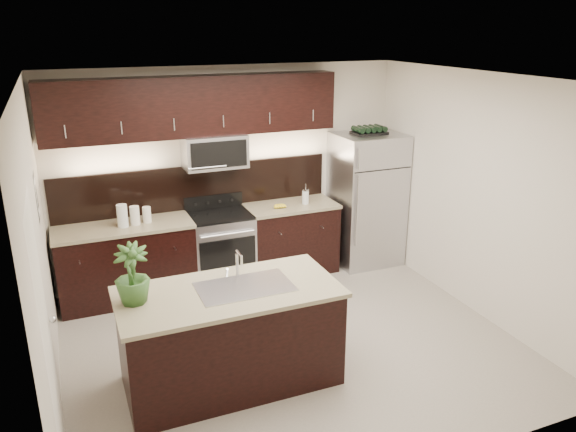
# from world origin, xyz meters

# --- Properties ---
(ground) EXTENTS (4.50, 4.50, 0.00)m
(ground) POSITION_xyz_m (0.00, 0.00, 0.00)
(ground) COLOR gray
(ground) RESTS_ON ground
(room_walls) EXTENTS (4.52, 4.02, 2.71)m
(room_walls) POSITION_xyz_m (-0.11, -0.04, 1.70)
(room_walls) COLOR beige
(room_walls) RESTS_ON ground
(counter_run) EXTENTS (3.51, 0.65, 0.94)m
(counter_run) POSITION_xyz_m (-0.46, 1.69, 0.47)
(counter_run) COLOR black
(counter_run) RESTS_ON ground
(upper_fixtures) EXTENTS (3.49, 0.40, 1.66)m
(upper_fixtures) POSITION_xyz_m (-0.43, 1.84, 2.14)
(upper_fixtures) COLOR black
(upper_fixtures) RESTS_ON counter_run
(island) EXTENTS (1.96, 0.96, 0.94)m
(island) POSITION_xyz_m (-0.76, -0.39, 0.47)
(island) COLOR black
(island) RESTS_ON ground
(sink_faucet) EXTENTS (0.84, 0.50, 0.28)m
(sink_faucet) POSITION_xyz_m (-0.61, -0.38, 0.96)
(sink_faucet) COLOR silver
(sink_faucet) RESTS_ON island
(refrigerator) EXTENTS (0.86, 0.78, 1.79)m
(refrigerator) POSITION_xyz_m (1.80, 1.63, 0.90)
(refrigerator) COLOR #B2B2B7
(refrigerator) RESTS_ON ground
(wine_rack) EXTENTS (0.44, 0.27, 0.10)m
(wine_rack) POSITION_xyz_m (1.80, 1.63, 1.84)
(wine_rack) COLOR black
(wine_rack) RESTS_ON refrigerator
(plant) EXTENTS (0.32, 0.32, 0.52)m
(plant) POSITION_xyz_m (-1.56, -0.31, 1.20)
(plant) COLOR #2B4F1F
(plant) RESTS_ON island
(canisters) EXTENTS (0.39, 0.16, 0.27)m
(canisters) POSITION_xyz_m (-1.31, 1.66, 1.06)
(canisters) COLOR silver
(canisters) RESTS_ON counter_run
(french_press) EXTENTS (0.09, 0.09, 0.26)m
(french_press) POSITION_xyz_m (0.90, 1.64, 1.04)
(french_press) COLOR silver
(french_press) RESTS_ON counter_run
(bananas) EXTENTS (0.18, 0.15, 0.05)m
(bananas) POSITION_xyz_m (0.47, 1.61, 0.97)
(bananas) COLOR gold
(bananas) RESTS_ON counter_run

